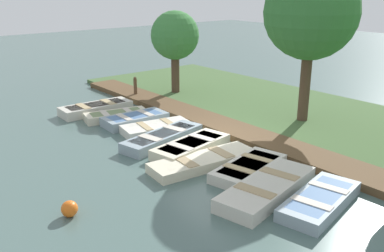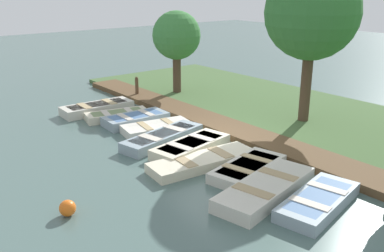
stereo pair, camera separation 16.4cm
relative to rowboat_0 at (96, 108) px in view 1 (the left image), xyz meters
The scene contains 17 objects.
ground_plane 6.30m from the rowboat_0, 103.27° to the left, with size 80.00×80.00×0.00m, color #4C6660.
shore_bank 8.89m from the rowboat_0, 136.45° to the left, with size 8.00×24.00×0.19m.
dock_walkway 6.74m from the rowboat_0, 114.68° to the left, with size 1.47×21.71×0.25m.
rowboat_0 is the anchor object (origin of this frame).
rowboat_1 1.45m from the rowboat_0, 98.27° to the left, with size 2.78×1.54×0.35m.
rowboat_2 2.54m from the rowboat_0, 101.03° to the left, with size 2.69×1.30×0.40m.
rowboat_3 3.96m from the rowboat_0, 98.31° to the left, with size 2.83×1.65×0.35m.
rowboat_4 5.02m from the rowboat_0, 90.96° to the left, with size 3.56×1.68×0.39m.
rowboat_5 6.38m from the rowboat_0, 92.73° to the left, with size 3.15×1.65×0.39m.
rowboat_6 7.55m from the rowboat_0, 88.99° to the left, with size 3.70×1.49×0.33m.
rowboat_7 8.87m from the rowboat_0, 93.59° to the left, with size 2.94×1.75×0.35m.
rowboat_8 10.14m from the rowboat_0, 89.50° to the left, with size 3.69×1.91×0.41m.
rowboat_9 11.45m from the rowboat_0, 92.38° to the left, with size 3.04×1.70×0.36m.
mooring_post_near 2.91m from the rowboat_0, 159.79° to the right, with size 0.17×0.17×1.11m.
buoy 9.12m from the rowboat_0, 58.64° to the left, with size 0.42×0.42×0.42m.
park_tree_far_left 5.44m from the rowboat_0, behind, with size 2.41×2.41×4.29m.
park_tree_left 9.94m from the rowboat_0, 130.03° to the left, with size 3.62×3.62×6.28m.
Camera 1 is at (9.80, 10.85, 5.50)m, focal length 40.00 mm.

